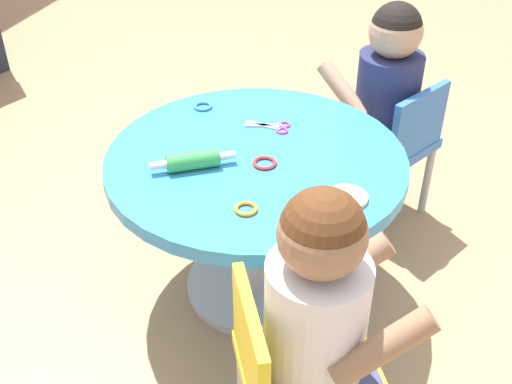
{
  "coord_description": "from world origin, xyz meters",
  "views": [
    {
      "loc": [
        -1.4,
        -0.42,
        1.42
      ],
      "look_at": [
        0.0,
        0.0,
        0.37
      ],
      "focal_mm": 43.95,
      "sensor_mm": 36.0,
      "label": 1
    }
  ],
  "objects_px": {
    "child_chair_left": "(296,376)",
    "child_chair_right": "(389,143)",
    "craft_scissors": "(274,127)",
    "craft_table": "(256,193)",
    "seated_child_right": "(388,80)",
    "seated_child_left": "(320,299)",
    "rolling_pin": "(193,160)"
  },
  "relations": [
    {
      "from": "seated_child_right",
      "to": "craft_scissors",
      "type": "xyz_separation_m",
      "value": [
        -0.36,
        0.29,
        -0.03
      ]
    },
    {
      "from": "craft_scissors",
      "to": "craft_table",
      "type": "bearing_deg",
      "value": 177.46
    },
    {
      "from": "seated_child_left",
      "to": "seated_child_right",
      "type": "xyz_separation_m",
      "value": [
        1.05,
        -0.01,
        0.0
      ]
    },
    {
      "from": "child_chair_right",
      "to": "craft_scissors",
      "type": "bearing_deg",
      "value": 136.43
    },
    {
      "from": "child_chair_left",
      "to": "rolling_pin",
      "type": "bearing_deg",
      "value": 42.48
    },
    {
      "from": "child_chair_right",
      "to": "craft_table",
      "type": "bearing_deg",
      "value": 146.74
    },
    {
      "from": "child_chair_right",
      "to": "seated_child_right",
      "type": "distance_m",
      "value": 0.23
    },
    {
      "from": "rolling_pin",
      "to": "child_chair_right",
      "type": "bearing_deg",
      "value": -37.51
    },
    {
      "from": "child_chair_left",
      "to": "rolling_pin",
      "type": "relative_size",
      "value": 2.59
    },
    {
      "from": "rolling_pin",
      "to": "craft_scissors",
      "type": "relative_size",
      "value": 1.51
    },
    {
      "from": "craft_table",
      "to": "seated_child_right",
      "type": "relative_size",
      "value": 1.64
    },
    {
      "from": "child_chair_right",
      "to": "seated_child_right",
      "type": "relative_size",
      "value": 1.05
    },
    {
      "from": "child_chair_left",
      "to": "seated_child_left",
      "type": "distance_m",
      "value": 0.23
    },
    {
      "from": "craft_scissors",
      "to": "seated_child_right",
      "type": "bearing_deg",
      "value": -38.73
    },
    {
      "from": "child_chair_right",
      "to": "craft_scissors",
      "type": "relative_size",
      "value": 3.92
    },
    {
      "from": "child_chair_left",
      "to": "child_chair_right",
      "type": "bearing_deg",
      "value": -4.09
    },
    {
      "from": "craft_table",
      "to": "rolling_pin",
      "type": "xyz_separation_m",
      "value": [
        -0.11,
        0.14,
        0.15
      ]
    },
    {
      "from": "child_chair_left",
      "to": "child_chair_right",
      "type": "xyz_separation_m",
      "value": [
        1.05,
        -0.07,
        0.0
      ]
    },
    {
      "from": "child_chair_left",
      "to": "rolling_pin",
      "type": "xyz_separation_m",
      "value": [
        0.43,
        0.4,
        0.22
      ]
    },
    {
      "from": "craft_table",
      "to": "rolling_pin",
      "type": "height_order",
      "value": "rolling_pin"
    },
    {
      "from": "seated_child_left",
      "to": "child_chair_right",
      "type": "height_order",
      "value": "seated_child_left"
    },
    {
      "from": "child_chair_right",
      "to": "rolling_pin",
      "type": "xyz_separation_m",
      "value": [
        -0.61,
        0.47,
        0.22
      ]
    },
    {
      "from": "craft_table",
      "to": "child_chair_right",
      "type": "bearing_deg",
      "value": -33.26
    },
    {
      "from": "child_chair_right",
      "to": "seated_child_right",
      "type": "bearing_deg",
      "value": 60.06
    },
    {
      "from": "child_chair_left",
      "to": "seated_child_right",
      "type": "xyz_separation_m",
      "value": [
        1.06,
        -0.04,
        0.23
      ]
    },
    {
      "from": "rolling_pin",
      "to": "child_chair_left",
      "type": "bearing_deg",
      "value": -137.52
    },
    {
      "from": "child_chair_left",
      "to": "seated_child_left",
      "type": "bearing_deg",
      "value": -61.6
    },
    {
      "from": "craft_table",
      "to": "child_chair_left",
      "type": "xyz_separation_m",
      "value": [
        -0.54,
        -0.25,
        -0.07
      ]
    },
    {
      "from": "seated_child_right",
      "to": "rolling_pin",
      "type": "distance_m",
      "value": 0.77
    },
    {
      "from": "seated_child_right",
      "to": "craft_scissors",
      "type": "relative_size",
      "value": 3.73
    },
    {
      "from": "child_chair_left",
      "to": "seated_child_left",
      "type": "height_order",
      "value": "seated_child_left"
    },
    {
      "from": "seated_child_right",
      "to": "rolling_pin",
      "type": "xyz_separation_m",
      "value": [
        -0.63,
        0.44,
        -0.01
      ]
    }
  ]
}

